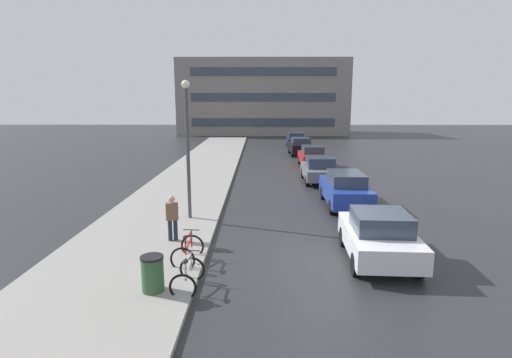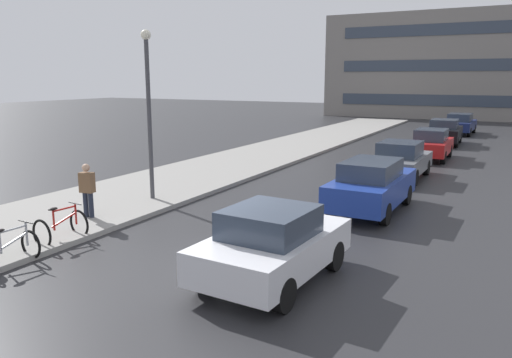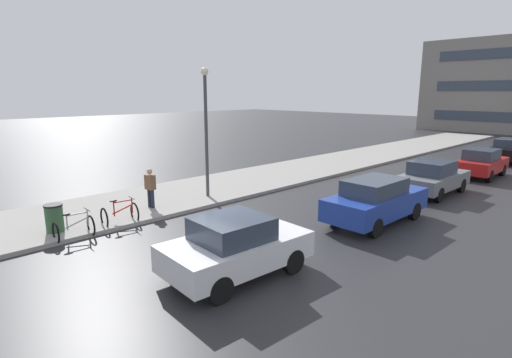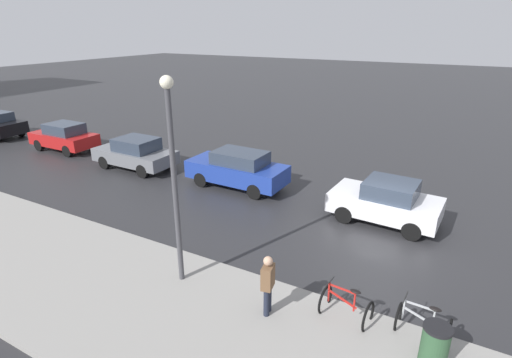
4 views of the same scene
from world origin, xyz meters
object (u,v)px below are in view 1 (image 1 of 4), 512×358
Objects in this scene: streetlamp at (187,139)px; bicycle_nearest at (188,276)px; bicycle_second at (188,251)px; car_black at (300,146)px; car_red at (312,156)px; trash_bin at (153,276)px; car_white at (379,236)px; car_grey at (319,169)px; car_blue at (345,189)px; pedestrian at (172,217)px; car_navy at (296,139)px.

bicycle_nearest is at bearing -80.77° from streetlamp.
bicycle_second is 25.09m from car_black.
bicycle_nearest is 20.49m from car_red.
car_white is at bearing 20.29° from trash_bin.
bicycle_nearest is 14.98m from car_grey.
car_grey is at bearing 51.18° from streetlamp.
streetlamp is (-6.70, -13.65, 2.52)m from car_red.
car_grey is 3.92× the size of trash_bin.
car_blue is 4.19× the size of trash_bin.
car_blue is at bearing -89.18° from car_black.
car_blue is at bearing 36.17° from pedestrian.
car_grey is 0.74× the size of streetlamp.
bicycle_second is 0.71× the size of pedestrian.
bicycle_second is 0.27× the size of car_blue.
car_red is (-0.03, 11.33, -0.04)m from car_blue.
bicycle_second is 1.93m from pedestrian.
car_black is at bearing 90.82° from car_blue.
car_white is at bearing 20.27° from bicycle_nearest.
car_grey is 12.11m from car_black.
car_black reaches higher than car_white.
streetlamp reaches higher than bicycle_nearest.
car_blue reaches higher than car_red.
car_navy is at bearing 89.13° from car_grey.
streetlamp is (-0.98, 6.02, 2.92)m from bicycle_nearest.
trash_bin is at bearing -108.10° from car_red.
streetlamp reaches higher than trash_bin.
bicycle_second is 2.04m from trash_bin.
bicycle_second is at bearing -132.18° from car_blue.
streetlamp is at bearing 91.54° from trash_bin.
pedestrian reaches higher than trash_bin.
car_navy reaches higher than bicycle_second.
car_navy is (0.20, 6.63, -0.03)m from car_black.
car_black is 23.67m from pedestrian.
car_grey is 10.51m from streetlamp.
bicycle_nearest is 0.30× the size of car_red.
car_blue reaches higher than trash_bin.
pedestrian is (-0.79, 1.67, 0.55)m from bicycle_second.
car_navy is 4.24× the size of trash_bin.
car_navy is (-0.05, 24.37, -0.06)m from car_blue.
car_white is at bearing -92.79° from car_blue.
bicycle_nearest is at bearing -159.73° from car_white.
car_red is at bearing 73.78° from bicycle_nearest.
pedestrian is at bearing 108.05° from bicycle_nearest.
car_grey reaches higher than bicycle_second.
car_navy reaches higher than trash_bin.
pedestrian is 0.31× the size of streetlamp.
car_blue reaches higher than car_black.
car_black is at bearing 76.66° from bicycle_second.
streetlamp reaches higher than car_white.
bicycle_second is at bearing -108.48° from car_red.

